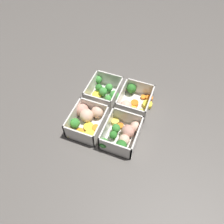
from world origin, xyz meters
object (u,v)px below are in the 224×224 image
Objects in this scene: container_near_left at (105,92)px; container_far_left at (134,103)px; container_far_right at (122,135)px; container_near_right at (87,119)px.

container_far_left is (0.01, 0.12, -0.00)m from container_near_left.
container_near_left is 0.21m from container_far_right.
container_far_right is (0.15, 0.01, 0.00)m from container_far_left.
container_near_right is 1.08× the size of container_far_right.
container_near_left is 0.87× the size of container_near_right.
container_far_right is (0.02, 0.14, 0.00)m from container_near_right.
container_near_left is 0.12m from container_far_left.
container_near_right and container_far_right have the same top height.
container_far_right is at bearing 39.02° from container_near_left.
container_near_right is 1.05× the size of container_far_left.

